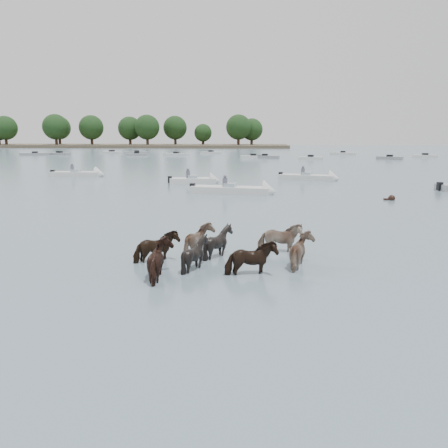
{
  "coord_description": "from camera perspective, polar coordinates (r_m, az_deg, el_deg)",
  "views": [
    {
      "loc": [
        0.55,
        -12.41,
        4.06
      ],
      "look_at": [
        -0.67,
        2.34,
        1.1
      ],
      "focal_mm": 35.38,
      "sensor_mm": 36.0,
      "label": 1
    }
  ],
  "objects": [
    {
      "name": "pony_herd",
      "position": [
        14.24,
        -0.33,
        -3.57
      ],
      "size": [
        6.25,
        4.47,
        1.37
      ],
      "color": "black",
      "rests_on": "ground"
    },
    {
      "name": "motorboat_f",
      "position": [
        47.65,
        -17.67,
        6.16
      ],
      "size": [
        5.62,
        1.72,
        1.92
      ],
      "rotation": [
        0.0,
        0.0,
        0.02
      ],
      "color": "silver",
      "rests_on": "ground"
    },
    {
      "name": "shoreline",
      "position": [
        177.11,
        -19.01,
        9.54
      ],
      "size": [
        160.0,
        30.0,
        1.0
      ],
      "primitive_type": "cube",
      "color": "#4C4233",
      "rests_on": "ground"
    },
    {
      "name": "swimming_pony",
      "position": [
        30.46,
        20.75,
        3.1
      ],
      "size": [
        0.72,
        0.44,
        0.44
      ],
      "color": "black",
      "rests_on": "ground"
    },
    {
      "name": "motorboat_c",
      "position": [
        42.43,
        11.7,
        5.88
      ],
      "size": [
        5.78,
        3.21,
        1.92
      ],
      "rotation": [
        0.0,
        0.0,
        -0.31
      ],
      "color": "silver",
      "rests_on": "ground"
    },
    {
      "name": "ground",
      "position": [
        13.07,
        2.09,
        -6.8
      ],
      "size": [
        400.0,
        400.0,
        0.0
      ],
      "primitive_type": "plane",
      "color": "slate",
      "rests_on": "ground"
    },
    {
      "name": "motorboat_b",
      "position": [
        31.8,
        2.27,
        4.36
      ],
      "size": [
        6.41,
        2.45,
        1.92
      ],
      "rotation": [
        0.0,
        0.0,
        -0.14
      ],
      "color": "silver",
      "rests_on": "ground"
    },
    {
      "name": "distant_flotilla",
      "position": [
        90.21,
        4.43,
        8.85
      ],
      "size": [
        102.32,
        25.9,
        0.93
      ],
      "color": "gray",
      "rests_on": "ground"
    },
    {
      "name": "treeline",
      "position": [
        175.36,
        -18.39,
        11.63
      ],
      "size": [
        143.96,
        23.29,
        12.26
      ],
      "color": "#382619",
      "rests_on": "ground"
    },
    {
      "name": "motorboat_a",
      "position": [
        38.73,
        -3.05,
        5.61
      ],
      "size": [
        4.66,
        2.33,
        1.92
      ],
      "rotation": [
        0.0,
        0.0,
        0.17
      ],
      "color": "silver",
      "rests_on": "ground"
    }
  ]
}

